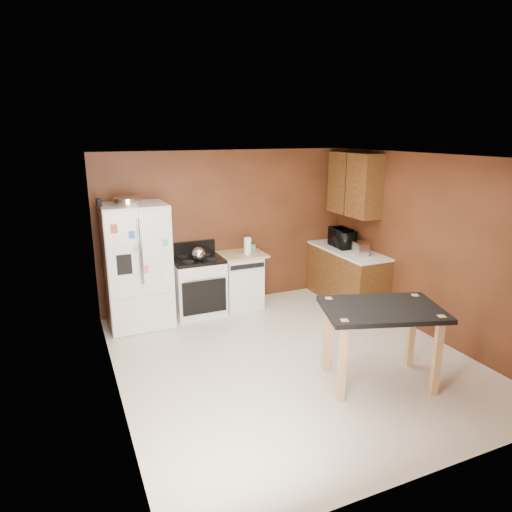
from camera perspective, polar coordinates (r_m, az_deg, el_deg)
floor at (r=5.93m, az=4.43°, el=-12.65°), size 4.50×4.50×0.00m
ceiling at (r=5.25m, az=5.01°, el=12.22°), size 4.50×4.50×0.00m
wall_back at (r=7.46m, az=-3.46°, el=3.48°), size 4.20×0.00×4.20m
wall_front at (r=3.76m, az=21.29°, el=-9.81°), size 4.20×0.00×4.20m
wall_left at (r=4.87m, az=-17.70°, el=-3.72°), size 0.00×4.50×4.50m
wall_right at (r=6.68m, az=20.80°, el=1.09°), size 0.00×4.50×4.50m
roasting_pan at (r=6.60m, az=-15.75°, el=6.65°), size 0.39×0.39×0.10m
pen_cup at (r=6.49m, az=-19.07°, el=6.33°), size 0.07×0.07×0.11m
kettle at (r=6.89m, az=-7.20°, el=0.28°), size 0.20×0.20×0.20m
paper_towel at (r=7.21m, az=-1.06°, el=1.27°), size 0.12×0.12×0.27m
green_canister at (r=7.43m, az=-0.40°, el=1.03°), size 0.12×0.12×0.10m
toaster at (r=7.32m, az=12.91°, el=0.90°), size 0.22×0.31×0.20m
microwave at (r=7.78m, az=10.74°, el=2.15°), size 0.38×0.53×0.28m
refrigerator at (r=6.81m, az=-14.61°, el=-1.20°), size 0.90×0.80×1.80m
gas_range at (r=7.18m, az=-7.27°, el=-3.63°), size 0.76×0.68×1.10m
dishwasher at (r=7.42m, az=-1.98°, el=-2.95°), size 0.78×0.63×0.89m
right_cabinets at (r=7.70m, az=11.55°, el=0.96°), size 0.63×1.58×2.45m
island at (r=5.28m, az=15.40°, el=-7.56°), size 1.48×1.21×0.92m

